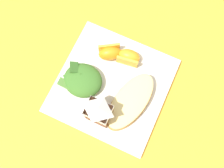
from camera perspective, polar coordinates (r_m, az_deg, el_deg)
ground at (r=0.69m, az=-0.00°, el=-0.57°), size 3.00×3.00×0.00m
white_plate at (r=0.68m, az=-0.00°, el=-0.40°), size 0.28×0.28×0.02m
cheesy_pizza_bread at (r=0.65m, az=4.09°, el=-3.93°), size 0.11×0.18×0.04m
green_salad_pile at (r=0.66m, az=-6.51°, el=0.82°), size 0.10×0.09×0.05m
milk_carton at (r=0.60m, az=-2.96°, el=-6.18°), size 0.06×0.04×0.11m
orange_wedge_front at (r=0.68m, az=3.70°, el=6.00°), size 0.06×0.04×0.04m
orange_wedge_middle at (r=0.68m, az=-0.49°, el=6.94°), size 0.07×0.06×0.04m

